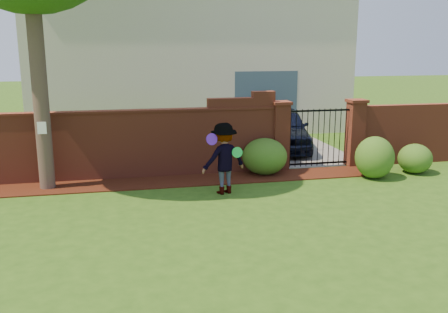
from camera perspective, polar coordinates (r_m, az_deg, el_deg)
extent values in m
cube|color=#2C5014|center=(9.39, 0.07, -8.25)|extent=(80.00, 80.00, 0.01)
cube|color=#331209|center=(12.40, -7.48, -2.97)|extent=(11.10, 1.08, 0.03)
cube|color=maroon|center=(12.82, -13.18, 1.17)|extent=(8.70, 0.25, 1.70)
cube|color=maroon|center=(13.04, 2.00, 6.15)|extent=(1.80, 0.25, 0.30)
cube|color=maroon|center=(13.17, 4.56, 7.19)|extent=(0.60, 0.25, 0.16)
cube|color=maroon|center=(12.68, -13.39, 5.06)|extent=(8.70, 0.31, 0.06)
cube|color=maroon|center=(15.34, 21.58, 2.50)|extent=(4.00, 0.25, 1.70)
cube|color=maroon|center=(13.49, 6.51, 2.22)|extent=(0.42, 0.42, 1.80)
cube|color=maroon|center=(13.34, 6.61, 6.18)|extent=(0.50, 0.50, 0.08)
cube|color=maroon|center=(14.33, 14.90, 2.49)|extent=(0.42, 0.42, 1.80)
cube|color=maroon|center=(14.20, 15.11, 6.23)|extent=(0.50, 0.50, 0.08)
cylinder|color=black|center=(13.59, 7.67, 2.05)|extent=(0.02, 0.02, 1.60)
cylinder|color=black|center=(13.64, 8.31, 2.07)|extent=(0.02, 0.02, 1.60)
cylinder|color=black|center=(13.70, 8.95, 2.10)|extent=(0.02, 0.02, 1.60)
cylinder|color=black|center=(13.76, 9.58, 2.12)|extent=(0.02, 0.02, 1.60)
cylinder|color=black|center=(13.82, 10.20, 2.14)|extent=(0.02, 0.02, 1.60)
cylinder|color=black|center=(13.88, 10.82, 2.16)|extent=(0.02, 0.02, 1.60)
cylinder|color=black|center=(13.94, 11.43, 2.18)|extent=(0.02, 0.02, 1.60)
cylinder|color=black|center=(14.01, 12.04, 2.21)|extent=(0.02, 0.02, 1.60)
cylinder|color=black|center=(14.07, 12.65, 2.23)|extent=(0.02, 0.02, 1.60)
cylinder|color=black|center=(14.14, 13.24, 2.25)|extent=(0.02, 0.02, 1.60)
cylinder|color=black|center=(14.21, 13.83, 2.26)|extent=(0.02, 0.02, 1.60)
cube|color=black|center=(14.03, 10.70, -0.77)|extent=(1.78, 0.03, 0.05)
cube|color=black|center=(13.76, 10.95, 5.23)|extent=(1.78, 0.03, 0.05)
cube|color=slate|center=(17.72, 5.75, 1.86)|extent=(3.20, 8.00, 0.01)
cube|color=beige|center=(20.76, -4.24, 11.83)|extent=(12.00, 6.00, 6.00)
cube|color=#384C5B|center=(18.53, 4.84, 6.11)|extent=(2.40, 0.12, 2.40)
imported|color=black|center=(16.05, 6.78, 3.13)|extent=(2.39, 4.24, 1.36)
cylinder|color=#413028|center=(12.09, -20.94, 12.63)|extent=(0.36, 0.36, 7.00)
cube|color=white|center=(12.05, -20.31, 3.11)|extent=(0.20, 0.01, 0.28)
ellipsoid|color=#245419|center=(13.03, 4.72, 0.01)|extent=(1.18, 1.18, 0.97)
ellipsoid|color=#245419|center=(13.17, 17.00, -0.11)|extent=(0.99, 0.99, 1.09)
ellipsoid|color=#245419|center=(14.09, 21.20, -0.22)|extent=(0.89, 0.89, 0.79)
imported|color=gray|center=(11.24, 0.03, -0.26)|extent=(1.19, 0.89, 1.64)
cylinder|color=#6220C8|center=(10.92, -1.42, 2.01)|extent=(0.28, 0.15, 0.27)
cylinder|color=green|center=(11.18, 1.53, 0.48)|extent=(0.25, 0.07, 0.25)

